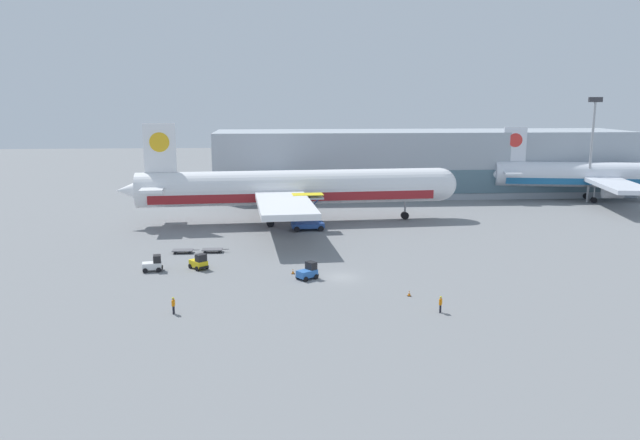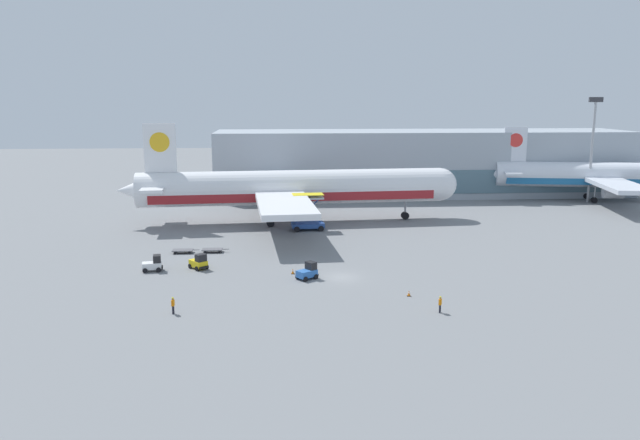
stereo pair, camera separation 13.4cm
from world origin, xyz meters
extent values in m
plane|color=slate|center=(0.00, 0.00, 0.00)|extent=(400.00, 400.00, 0.00)
cube|color=#9EA8B2|center=(24.55, 64.39, 7.00)|extent=(90.00, 18.00, 14.00)
cube|color=slate|center=(24.55, 55.29, 3.85)|extent=(88.20, 0.20, 4.90)
cylinder|color=#9EA0A5|center=(56.27, 51.05, 10.11)|extent=(0.50, 0.50, 20.22)
cube|color=#333338|center=(56.27, 51.05, 20.72)|extent=(2.80, 0.50, 1.00)
cylinder|color=white|center=(-4.68, 33.97, 6.10)|extent=(52.28, 9.49, 5.80)
cube|color=maroon|center=(-4.68, 33.97, 4.79)|extent=(48.12, 9.08, 1.45)
sphere|color=white|center=(21.26, 35.82, 6.10)|extent=(5.68, 5.68, 5.68)
cone|color=white|center=(-30.61, 32.11, 6.10)|extent=(6.76, 5.95, 5.51)
cube|color=white|center=(-26.46, 32.41, 13.00)|extent=(5.22, 0.81, 8.00)
cylinder|color=yellow|center=(-26.46, 32.41, 13.96)|extent=(3.23, 0.78, 3.20)
cube|color=white|center=(-27.50, 32.34, 6.68)|extent=(4.52, 13.22, 0.50)
cube|color=white|center=(-7.27, 33.78, 5.38)|extent=(11.40, 48.45, 0.90)
cylinder|color=#9EA0A5|center=(-6.55, 23.73, 3.58)|extent=(4.39, 3.09, 2.80)
cylinder|color=#9EA0A5|center=(-7.99, 43.84, 3.58)|extent=(4.39, 3.09, 2.80)
cylinder|color=#9EA0A5|center=(15.03, 35.38, 2.65)|extent=(0.36, 0.36, 4.00)
cylinder|color=black|center=(15.03, 35.38, 0.65)|extent=(1.36, 0.99, 1.30)
cylinder|color=#9EA0A5|center=(-8.60, 30.48, 2.65)|extent=(0.36, 0.36, 4.00)
cylinder|color=black|center=(-8.60, 30.48, 0.65)|extent=(1.36, 0.99, 1.30)
cylinder|color=#9EA0A5|center=(-9.06, 36.86, 2.65)|extent=(0.36, 0.36, 4.00)
cylinder|color=black|center=(-9.06, 36.86, 0.65)|extent=(1.36, 0.99, 1.30)
cylinder|color=silver|center=(61.23, 52.13, 5.44)|extent=(46.57, 13.00, 5.17)
cube|color=#1E669E|center=(61.23, 52.13, 4.28)|extent=(42.89, 12.27, 1.29)
cone|color=silver|center=(38.39, 56.09, 5.44)|extent=(6.44, 5.81, 4.91)
cube|color=silver|center=(42.04, 55.45, 11.59)|extent=(4.64, 1.18, 7.13)
cylinder|color=red|center=(42.04, 55.45, 12.45)|extent=(2.89, 0.97, 2.85)
cube|color=silver|center=(41.13, 55.61, 5.96)|extent=(5.14, 11.97, 0.45)
cube|color=silver|center=(58.94, 52.53, 4.79)|extent=(14.32, 43.39, 0.80)
cylinder|color=#9EA0A5|center=(57.41, 43.67, 3.19)|extent=(4.12, 3.10, 2.50)
cylinder|color=#9EA0A5|center=(60.48, 61.38, 3.19)|extent=(4.12, 3.10, 2.50)
cylinder|color=#9EA0A5|center=(57.09, 49.96, 2.36)|extent=(0.32, 0.32, 3.57)
cylinder|color=black|center=(57.09, 49.96, 0.58)|extent=(1.28, 0.99, 1.16)
cylinder|color=#9EA0A5|center=(58.06, 55.58, 2.36)|extent=(0.32, 0.32, 3.57)
cylinder|color=black|center=(58.06, 55.58, 0.58)|extent=(1.28, 0.99, 1.16)
cube|color=#284C99|center=(-2.53, 27.57, 0.80)|extent=(5.40, 3.36, 0.70)
cube|color=#B2B2B7|center=(-2.53, 27.57, 5.28)|extent=(5.13, 3.20, 0.30)
cube|color=yellow|center=(-2.53, 27.57, 5.83)|extent=(5.13, 3.20, 0.08)
cube|color=#284C99|center=(-2.53, 27.57, 3.22)|extent=(4.27, 0.46, 4.25)
cube|color=#284C99|center=(-2.53, 27.57, 3.22)|extent=(4.27, 0.46, 4.25)
cylinder|color=black|center=(-0.69, 29.20, 0.45)|extent=(0.92, 0.42, 0.90)
cylinder|color=black|center=(-0.48, 26.21, 0.45)|extent=(0.92, 0.42, 0.90)
cylinder|color=black|center=(-4.58, 28.93, 0.45)|extent=(0.92, 0.42, 0.90)
cylinder|color=black|center=(-4.37, 25.93, 0.45)|extent=(0.92, 0.42, 0.90)
cube|color=#2D66B7|center=(-4.06, -0.50, 0.70)|extent=(2.68, 2.51, 0.80)
cube|color=black|center=(-3.54, -0.11, 1.55)|extent=(1.47, 1.53, 0.90)
cube|color=black|center=(-3.08, 0.24, 0.42)|extent=(0.89, 1.10, 0.24)
cylinder|color=black|center=(-3.84, 0.54, 0.30)|extent=(0.62, 0.55, 0.60)
cylinder|color=black|center=(-2.99, -0.57, 0.30)|extent=(0.62, 0.55, 0.60)
cylinder|color=black|center=(-5.12, -0.43, 0.30)|extent=(0.62, 0.55, 0.60)
cylinder|color=black|center=(-4.28, -1.54, 0.30)|extent=(0.62, 0.55, 0.60)
cube|color=silver|center=(-22.98, 4.29, 0.70)|extent=(2.49, 1.74, 0.80)
cube|color=black|center=(-22.33, 4.39, 1.55)|extent=(1.08, 1.37, 0.90)
cube|color=black|center=(-21.76, 4.48, 0.42)|extent=(0.36, 1.27, 0.24)
cylinder|color=black|center=(-22.29, 5.11, 0.30)|extent=(0.63, 0.33, 0.60)
cylinder|color=black|center=(-22.07, 3.73, 0.30)|extent=(0.63, 0.33, 0.60)
cylinder|color=black|center=(-23.88, 4.85, 0.30)|extent=(0.63, 0.33, 0.60)
cylinder|color=black|center=(-23.66, 3.47, 0.30)|extent=(0.63, 0.33, 0.60)
cube|color=yellow|center=(-17.39, 4.99, 0.70)|extent=(2.53, 2.67, 0.80)
cube|color=black|center=(-16.98, 4.48, 1.55)|extent=(1.53, 1.48, 0.90)
cube|color=black|center=(-16.62, 4.02, 0.42)|extent=(1.08, 0.91, 0.24)
cylinder|color=black|center=(-16.34, 4.79, 0.30)|extent=(0.56, 0.62, 0.60)
cylinder|color=black|center=(-17.43, 3.92, 0.30)|extent=(0.56, 0.62, 0.60)
cylinder|color=black|center=(-17.34, 6.05, 0.30)|extent=(0.56, 0.62, 0.60)
cylinder|color=black|center=(-18.44, 5.18, 0.30)|extent=(0.56, 0.62, 0.60)
cube|color=#56565B|center=(-20.53, 13.26, 0.42)|extent=(2.80, 1.50, 0.12)
cube|color=#56565B|center=(-18.68, 13.26, 0.42)|extent=(0.90, 0.08, 0.08)
cylinder|color=black|center=(-19.55, 13.90, 0.18)|extent=(0.36, 0.14, 0.36)
cylinder|color=black|center=(-19.55, 12.62, 0.18)|extent=(0.36, 0.14, 0.36)
cylinder|color=black|center=(-21.51, 13.90, 0.18)|extent=(0.36, 0.14, 0.36)
cylinder|color=black|center=(-21.51, 12.62, 0.18)|extent=(0.36, 0.14, 0.36)
cube|color=#56565B|center=(-16.50, 13.41, 0.42)|extent=(2.80, 1.50, 0.12)
cube|color=#56565B|center=(-14.65, 13.41, 0.42)|extent=(0.90, 0.08, 0.08)
cylinder|color=black|center=(-15.52, 14.05, 0.18)|extent=(0.36, 0.14, 0.36)
cylinder|color=black|center=(-15.52, 12.77, 0.18)|extent=(0.36, 0.14, 0.36)
cylinder|color=black|center=(-17.48, 14.05, 0.18)|extent=(0.36, 0.14, 0.36)
cylinder|color=black|center=(-17.48, 12.77, 0.18)|extent=(0.36, 0.14, 0.36)
cylinder|color=black|center=(8.66, -13.06, 0.41)|extent=(0.14, 0.14, 0.82)
cylinder|color=black|center=(8.55, -13.22, 0.41)|extent=(0.14, 0.14, 0.82)
cube|color=orange|center=(8.61, -13.14, 1.13)|extent=(0.38, 0.42, 0.62)
cylinder|color=orange|center=(8.74, -12.94, 1.16)|extent=(0.09, 0.09, 0.55)
cylinder|color=orange|center=(8.47, -13.34, 1.16)|extent=(0.09, 0.09, 0.55)
sphere|color=tan|center=(8.61, -13.14, 1.55)|extent=(0.22, 0.22, 0.22)
sphere|color=yellow|center=(8.61, -13.14, 1.61)|extent=(0.21, 0.21, 0.21)
cylinder|color=black|center=(-17.81, -11.56, 0.41)|extent=(0.14, 0.14, 0.83)
cylinder|color=black|center=(-17.86, -11.75, 0.41)|extent=(0.14, 0.14, 0.83)
cube|color=orange|center=(-17.84, -11.65, 1.14)|extent=(0.30, 0.40, 0.62)
cylinder|color=orange|center=(-17.78, -11.42, 1.17)|extent=(0.09, 0.09, 0.56)
cylinder|color=orange|center=(-17.90, -11.88, 1.17)|extent=(0.09, 0.09, 0.56)
sphere|color=#846047|center=(-17.84, -11.65, 1.56)|extent=(0.22, 0.22, 0.22)
sphere|color=yellow|center=(-17.84, -11.65, 1.62)|extent=(0.21, 0.21, 0.21)
cube|color=black|center=(-5.65, 1.85, 0.02)|extent=(0.40, 0.40, 0.04)
cone|color=orange|center=(-5.65, 1.85, 0.36)|extent=(0.32, 0.32, 0.63)
cylinder|color=white|center=(-5.65, 1.85, 0.39)|extent=(0.19, 0.19, 0.09)
cube|color=black|center=(6.63, -7.69, 0.02)|extent=(0.40, 0.40, 0.04)
cone|color=orange|center=(6.63, -7.69, 0.35)|extent=(0.32, 0.32, 0.61)
cylinder|color=white|center=(6.63, -7.69, 0.38)|extent=(0.19, 0.19, 0.09)
camera|label=1|loc=(-7.52, -71.28, 20.99)|focal=35.00mm
camera|label=2|loc=(-7.38, -71.29, 20.99)|focal=35.00mm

